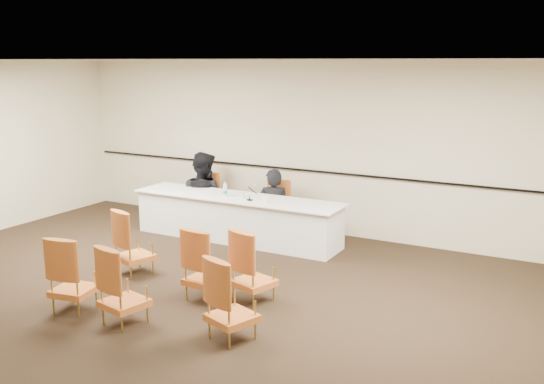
{
  "coord_description": "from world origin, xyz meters",
  "views": [
    {
      "loc": [
        4.37,
        -5.59,
        2.99
      ],
      "look_at": [
        -0.09,
        2.6,
        0.97
      ],
      "focal_mm": 40.0,
      "sensor_mm": 36.0,
      "label": 1
    }
  ],
  "objects_px": {
    "aud_chair_front_mid": "(206,263)",
    "aud_chair_front_right": "(253,265)",
    "panelist_main": "(274,214)",
    "panelist_second_chair": "(203,199)",
    "drinking_glass": "(242,195)",
    "panel_table": "(237,218)",
    "aud_chair_back_left": "(73,273)",
    "coffee_cup": "(265,199)",
    "aud_chair_back_right": "(232,298)",
    "microphone": "(250,193)",
    "water_bottle": "(225,189)",
    "aud_chair_front_left": "(134,242)",
    "panelist_second": "(204,202)",
    "aud_chair_back_mid": "(124,285)",
    "panelist_main_chair": "(274,208)"
  },
  "relations": [
    {
      "from": "aud_chair_front_mid",
      "to": "aud_chair_front_right",
      "type": "xyz_separation_m",
      "value": [
        0.58,
        0.22,
        0.0
      ]
    },
    {
      "from": "panelist_main",
      "to": "panelist_second_chair",
      "type": "relative_size",
      "value": 1.69
    },
    {
      "from": "aud_chair_front_right",
      "to": "panelist_main",
      "type": "bearing_deg",
      "value": 129.69
    },
    {
      "from": "panelist_main",
      "to": "drinking_glass",
      "type": "distance_m",
      "value": 0.79
    },
    {
      "from": "panel_table",
      "to": "aud_chair_back_left",
      "type": "relative_size",
      "value": 3.95
    },
    {
      "from": "panelist_main",
      "to": "drinking_glass",
      "type": "height_order",
      "value": "panelist_main"
    },
    {
      "from": "panel_table",
      "to": "coffee_cup",
      "type": "height_order",
      "value": "coffee_cup"
    },
    {
      "from": "coffee_cup",
      "to": "aud_chair_back_right",
      "type": "height_order",
      "value": "aud_chair_back_right"
    },
    {
      "from": "microphone",
      "to": "aud_chair_front_mid",
      "type": "distance_m",
      "value": 2.43
    },
    {
      "from": "panelist_main",
      "to": "microphone",
      "type": "xyz_separation_m",
      "value": [
        -0.06,
        -0.7,
        0.51
      ]
    },
    {
      "from": "water_bottle",
      "to": "aud_chair_front_left",
      "type": "relative_size",
      "value": 0.26
    },
    {
      "from": "aud_chair_front_right",
      "to": "panelist_second_chair",
      "type": "bearing_deg",
      "value": 150.27
    },
    {
      "from": "microphone",
      "to": "aud_chair_back_left",
      "type": "xyz_separation_m",
      "value": [
        -0.51,
        -3.35,
        -0.41
      ]
    },
    {
      "from": "panelist_second",
      "to": "aud_chair_back_mid",
      "type": "xyz_separation_m",
      "value": [
        1.72,
        -4.06,
        0.06
      ]
    },
    {
      "from": "panelist_second_chair",
      "to": "aud_chair_back_mid",
      "type": "distance_m",
      "value": 4.41
    },
    {
      "from": "panelist_second",
      "to": "aud_chair_front_left",
      "type": "height_order",
      "value": "panelist_second"
    },
    {
      "from": "panel_table",
      "to": "microphone",
      "type": "xyz_separation_m",
      "value": [
        0.34,
        -0.14,
        0.51
      ]
    },
    {
      "from": "water_bottle",
      "to": "aud_chair_front_right",
      "type": "xyz_separation_m",
      "value": [
        1.81,
        -2.16,
        -0.4
      ]
    },
    {
      "from": "panel_table",
      "to": "drinking_glass",
      "type": "xyz_separation_m",
      "value": [
        0.15,
        -0.06,
        0.43
      ]
    },
    {
      "from": "aud_chair_front_mid",
      "to": "aud_chair_back_left",
      "type": "height_order",
      "value": "same"
    },
    {
      "from": "coffee_cup",
      "to": "aud_chair_back_left",
      "type": "distance_m",
      "value": 3.45
    },
    {
      "from": "aud_chair_back_mid",
      "to": "aud_chair_front_right",
      "type": "bearing_deg",
      "value": 64.79
    },
    {
      "from": "panelist_second_chair",
      "to": "coffee_cup",
      "type": "xyz_separation_m",
      "value": [
        1.71,
        -0.72,
        0.34
      ]
    },
    {
      "from": "drinking_glass",
      "to": "aud_chair_back_right",
      "type": "relative_size",
      "value": 0.11
    },
    {
      "from": "panelist_second",
      "to": "panelist_main_chair",
      "type": "bearing_deg",
      "value": -174.01
    },
    {
      "from": "water_bottle",
      "to": "coffee_cup",
      "type": "distance_m",
      "value": 0.84
    },
    {
      "from": "coffee_cup",
      "to": "drinking_glass",
      "type": "bearing_deg",
      "value": 168.34
    },
    {
      "from": "panelist_second",
      "to": "microphone",
      "type": "xyz_separation_m",
      "value": [
        1.42,
        -0.7,
        0.47
      ]
    },
    {
      "from": "coffee_cup",
      "to": "panelist_second",
      "type": "bearing_deg",
      "value": 157.32
    },
    {
      "from": "microphone",
      "to": "panel_table",
      "type": "bearing_deg",
      "value": 174.29
    },
    {
      "from": "aud_chair_front_right",
      "to": "panel_table",
      "type": "bearing_deg",
      "value": 142.25
    },
    {
      "from": "panelist_main",
      "to": "panelist_second",
      "type": "xyz_separation_m",
      "value": [
        -1.48,
        -0.01,
        0.04
      ]
    },
    {
      "from": "aud_chair_front_mid",
      "to": "aud_chair_front_left",
      "type": "bearing_deg",
      "value": 173.12
    },
    {
      "from": "panelist_second_chair",
      "to": "aud_chair_back_mid",
      "type": "relative_size",
      "value": 1.0
    },
    {
      "from": "panelist_second_chair",
      "to": "aud_chair_front_mid",
      "type": "bearing_deg",
      "value": -54.85
    },
    {
      "from": "drinking_glass",
      "to": "aud_chair_front_mid",
      "type": "bearing_deg",
      "value": -69.36
    },
    {
      "from": "microphone",
      "to": "aud_chair_back_left",
      "type": "height_order",
      "value": "microphone"
    },
    {
      "from": "panelist_main",
      "to": "coffee_cup",
      "type": "bearing_deg",
      "value": 88.35
    },
    {
      "from": "panel_table",
      "to": "panelist_second_chair",
      "type": "relative_size",
      "value": 3.95
    },
    {
      "from": "drinking_glass",
      "to": "aud_chair_front_mid",
      "type": "xyz_separation_m",
      "value": [
        0.89,
        -2.37,
        -0.33
      ]
    },
    {
      "from": "microphone",
      "to": "aud_chair_front_left",
      "type": "xyz_separation_m",
      "value": [
        -0.73,
        -2.0,
        -0.41
      ]
    },
    {
      "from": "microphone",
      "to": "aud_chair_back_mid",
      "type": "height_order",
      "value": "microphone"
    },
    {
      "from": "microphone",
      "to": "aud_chair_back_left",
      "type": "relative_size",
      "value": 0.27
    },
    {
      "from": "panel_table",
      "to": "panelist_second_chair",
      "type": "bearing_deg",
      "value": 152.5
    },
    {
      "from": "aud_chair_front_mid",
      "to": "aud_chair_back_left",
      "type": "bearing_deg",
      "value": -134.27
    },
    {
      "from": "panelist_second",
      "to": "aud_chair_back_left",
      "type": "height_order",
      "value": "panelist_second"
    },
    {
      "from": "aud_chair_front_left",
      "to": "aud_chair_front_right",
      "type": "bearing_deg",
      "value": 15.84
    },
    {
      "from": "panelist_main",
      "to": "panel_table",
      "type": "bearing_deg",
      "value": 34.44
    },
    {
      "from": "panelist_main_chair",
      "to": "aud_chair_front_left",
      "type": "relative_size",
      "value": 1.0
    },
    {
      "from": "panelist_second_chair",
      "to": "aud_chair_back_mid",
      "type": "height_order",
      "value": "same"
    }
  ]
}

